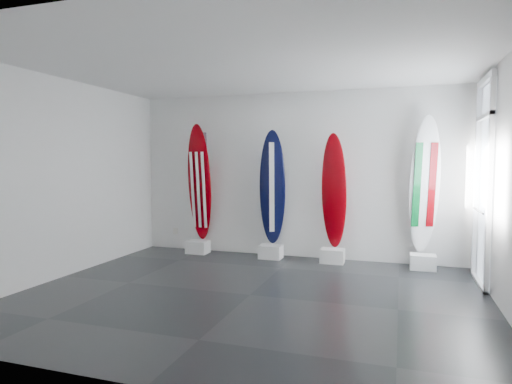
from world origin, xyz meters
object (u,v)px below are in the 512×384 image
(surfboard_navy, at_px, (272,188))
(surfboard_italy, at_px, (425,185))
(surfboard_usa, at_px, (199,182))
(surfboard_swiss, at_px, (334,191))

(surfboard_navy, height_order, surfboard_italy, surfboard_italy)
(surfboard_usa, relative_size, surfboard_navy, 1.07)
(surfboard_navy, bearing_deg, surfboard_usa, 168.58)
(surfboard_usa, relative_size, surfboard_italy, 0.99)
(surfboard_usa, distance_m, surfboard_swiss, 2.57)
(surfboard_swiss, distance_m, surfboard_italy, 1.47)
(surfboard_navy, bearing_deg, surfboard_swiss, -11.42)
(surfboard_usa, distance_m, surfboard_italy, 4.03)
(surfboard_navy, distance_m, surfboard_swiss, 1.11)
(surfboard_usa, bearing_deg, surfboard_navy, 6.22)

